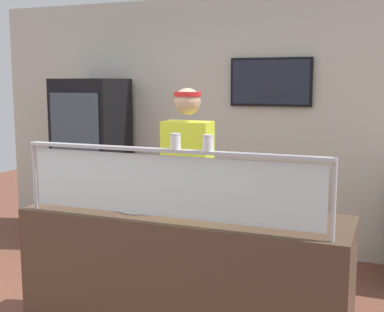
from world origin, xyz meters
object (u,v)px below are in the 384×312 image
pizza_server (139,202)px  pepper_flake_shaker (208,144)px  pizza_tray (146,205)px  worker_figure (188,183)px  parmesan_shaker (175,142)px  drink_fridge (92,161)px

pizza_server → pepper_flake_shaker: bearing=-21.9°
pizza_tray → worker_figure: bearing=84.7°
pizza_server → parmesan_shaker: parmesan_shaker is taller
pizza_server → pepper_flake_shaker: pepper_flake_shaker is taller
pizza_server → drink_fridge: (-1.52, 1.78, -0.07)m
pizza_server → pepper_flake_shaker: size_ratio=2.96×
parmesan_shaker → worker_figure: 1.08m
pepper_flake_shaker → parmesan_shaker: bearing=-180.0°
worker_figure → pizza_tray: bearing=-95.3°
pizza_tray → worker_figure: (0.06, 0.62, 0.04)m
pizza_server → pizza_tray: bearing=26.4°
pepper_flake_shaker → worker_figure: worker_figure is taller
worker_figure → parmesan_shaker: bearing=-72.1°
pizza_tray → drink_fridge: drink_fridge is taller
drink_fridge → pepper_flake_shaker: bearing=-44.3°
pizza_server → drink_fridge: drink_fridge is taller
pepper_flake_shaker → pizza_tray: bearing=151.1°
pepper_flake_shaker → drink_fridge: drink_fridge is taller
pizza_tray → parmesan_shaker: (0.36, -0.31, 0.48)m
worker_figure → pizza_server: bearing=-99.3°
pizza_server → worker_figure: bearing=84.2°
pizza_tray → pepper_flake_shaker: (0.57, -0.31, 0.48)m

